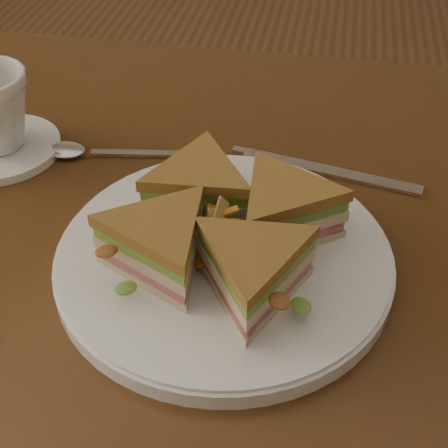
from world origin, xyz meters
name	(u,v)px	position (x,y,z in m)	size (l,w,h in m)	color
table	(186,292)	(0.00, 0.00, 0.65)	(1.20, 0.80, 0.75)	#341D0B
plate	(224,259)	(0.05, -0.05, 0.76)	(0.31, 0.31, 0.02)	white
sandwich_wedges	(224,228)	(0.05, -0.05, 0.80)	(0.26, 0.26, 0.06)	beige
crisps_mound	(224,232)	(0.05, -0.05, 0.79)	(0.09, 0.09, 0.05)	orange
spoon	(85,151)	(-0.14, 0.10, 0.75)	(0.18, 0.04, 0.01)	silver
knife	(317,169)	(0.13, 0.11, 0.75)	(0.21, 0.05, 0.00)	silver
saucer	(0,148)	(-0.24, 0.09, 0.76)	(0.14, 0.14, 0.01)	white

